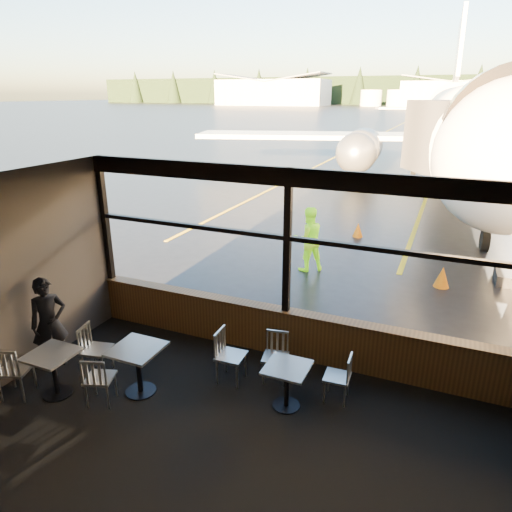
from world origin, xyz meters
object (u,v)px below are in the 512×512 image
Objects in this scene: cone_nose at (358,230)px; chair_near_e at (337,377)px; ground_crew at (308,239)px; chair_mid_s at (100,378)px; cafe_table_left at (55,374)px; airliner at (474,71)px; cone_extra at (442,277)px; chair_left_s at (15,370)px; cafe_table_near at (287,387)px; chair_mid_w at (97,350)px; passenger at (49,323)px; cafe_table_mid at (139,370)px; chair_near_w at (231,356)px; cone_wing at (333,173)px; chair_near_n at (275,358)px; jet_bridge at (499,193)px.

chair_near_e is at bearing -80.86° from cone_nose.
chair_mid_s is at bearing 41.70° from ground_crew.
cafe_table_left is at bearing -104.48° from cone_nose.
airliner reaches higher than cone_nose.
airliner is at bearing 89.11° from cone_extra.
ground_crew is at bearing 50.60° from chair_left_s.
chair_near_e is at bearing 35.12° from cafe_table_near.
chair_mid_w is at bearing -172.39° from cafe_table_near.
passenger reaches higher than cafe_table_left.
chair_mid_s is (-3.40, -1.53, 0.02)m from chair_near_e.
chair_mid_s is (-0.40, -0.45, 0.02)m from cafe_table_mid.
cone_nose is at bearing 175.92° from chair_near_w.
cafe_table_mid reaches higher than cone_wing.
chair_near_n is at bearing -41.02° from passenger.
chair_near_w reaches higher than cafe_table_left.
chair_near_n is (-2.71, -21.56, -5.30)m from airliner.
jet_bridge is 20.02× the size of cone_extra.
chair_near_w reaches higher than cone_wing.
chair_mid_w reaches higher than chair_near_e.
chair_mid_w is at bearing 171.03° from cafe_table_mid.
cone_extra is at bearing 149.17° from chair_near_w.
cafe_table_left is 4.52m from chair_near_e.
chair_left_s is (-3.67, -2.03, 0.05)m from chair_near_n.
cafe_table_mid is 0.88× the size of chair_near_w.
chair_near_w reaches higher than chair_near_e.
cone_extra is (4.77, 7.05, -0.17)m from chair_mid_s.
passenger is 6.94m from ground_crew.
cafe_table_left is 0.43× the size of ground_crew.
cafe_table_near is at bearing 1.91° from chair_mid_s.
cafe_table_mid is at bearing -105.41° from airliner.
cone_extra is at bearing -11.32° from passenger.
cafe_table_left is at bearing 170.25° from chair_mid_s.
chair_mid_s is (0.81, 0.13, 0.05)m from cafe_table_left.
cafe_table_near is 0.88× the size of chair_near_e.
ground_crew is at bearing -178.35° from chair_near_w.
airliner reaches higher than chair_left_s.
passenger is at bearing -77.54° from chair_near_w.
passenger is 21.17m from cone_wing.
cone_nose is at bearing 60.33° from chair_mid_s.
airliner is 22.75m from chair_near_w.
cafe_table_near is at bearing -108.80° from cone_extra.
passenger is 3.16× the size of cone_extra.
chair_near_e is at bearing -45.81° from passenger.
chair_mid_s is at bearing -3.46° from chair_left_s.
cone_wing is 0.94× the size of cone_extra.
cafe_table_near reaches higher than cone_nose.
airliner is at bearing 75.98° from cafe_table_left.
passenger is 3.48× the size of cone_nose.
airliner is 70.21× the size of cone_extra.
cafe_table_near is 0.84× the size of chair_near_n.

